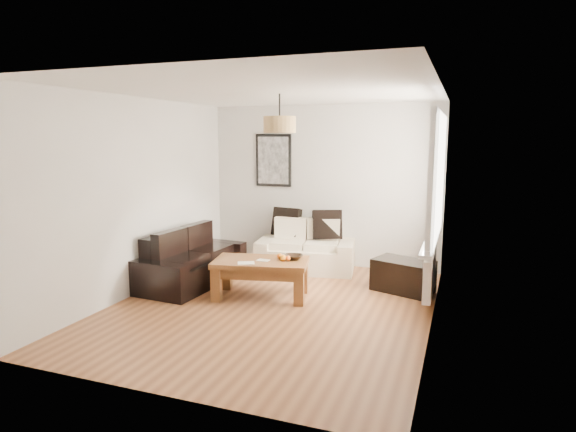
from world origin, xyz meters
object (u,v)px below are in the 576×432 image
(coffee_table, at_px, (261,278))
(ottoman, at_px, (403,276))
(loveseat_cream, at_px, (306,247))
(sofa_leather, at_px, (193,258))

(coffee_table, xyz_separation_m, ottoman, (1.72, 0.89, -0.03))
(loveseat_cream, relative_size, coffee_table, 1.23)
(ottoman, bearing_deg, coffee_table, -152.72)
(sofa_leather, height_order, ottoman, sofa_leather)
(sofa_leather, xyz_separation_m, coffee_table, (1.16, -0.22, -0.12))
(loveseat_cream, xyz_separation_m, ottoman, (1.58, -0.58, -0.16))
(loveseat_cream, relative_size, sofa_leather, 0.88)
(loveseat_cream, height_order, coffee_table, loveseat_cream)
(coffee_table, bearing_deg, loveseat_cream, 84.58)
(coffee_table, height_order, ottoman, coffee_table)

